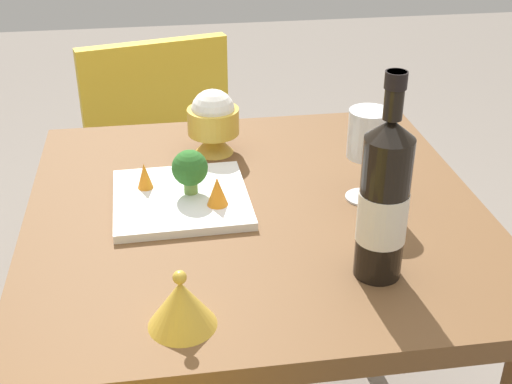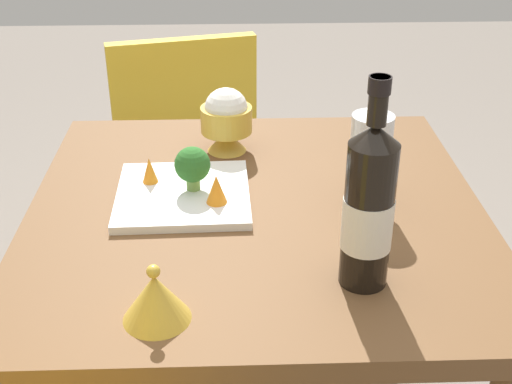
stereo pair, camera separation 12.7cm
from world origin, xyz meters
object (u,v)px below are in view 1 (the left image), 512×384
Objects in this scene: rice_bowl_lid at (181,303)px; carrot_garnish_left at (145,176)px; serving_plate at (181,199)px; carrot_garnish_right at (217,191)px; wine_bottle at (384,200)px; wine_glass at (369,137)px; rice_bowl at (213,120)px; broccoli_floret at (190,169)px; chair_by_wall at (153,143)px.

carrot_garnish_left is at bearing 96.87° from rice_bowl_lid.
carrot_garnish_right is at bearing -34.70° from serving_plate.
wine_bottle is 6.11× the size of carrot_garnish_right.
wine_glass is 0.49m from rice_bowl_lid.
serving_plate is 4.68× the size of carrot_garnish_right.
rice_bowl is 0.21m from broccoli_floret.
serving_plate is at bearing -98.90° from chair_by_wall.
broccoli_floret is (0.04, 0.36, 0.03)m from rice_bowl_lid.
wine_glass is 0.37m from serving_plate.
broccoli_floret is (0.02, 0.01, 0.06)m from serving_plate.
chair_by_wall is at bearing 98.83° from carrot_garnish_right.
wine_bottle is at bearing -45.71° from broccoli_floret.
rice_bowl_lid is at bearing -83.13° from carrot_garnish_left.
rice_bowl is 0.24m from serving_plate.
chair_by_wall is 3.32× the size of serving_plate.
carrot_garnish_left is 0.93× the size of carrot_garnish_right.
carrot_garnish_left is at bearing 159.41° from broccoli_floret.
chair_by_wall is 1.09m from rice_bowl_lid.
broccoli_floret reaches higher than rice_bowl_lid.
chair_by_wall is 9.91× the size of broccoli_floret.
chair_by_wall is at bearing 105.18° from rice_bowl.
carrot_garnish_right is at bearing -49.61° from broccoli_floret.
carrot_garnish_left is at bearing 169.30° from wine_glass.
serving_plate is (-0.34, 0.04, -0.12)m from wine_glass.
wine_glass is 0.37m from rice_bowl.
wine_glass is at bearing -43.71° from rice_bowl.
broccoli_floret is at bearing -107.18° from rice_bowl.
wine_glass is at bearing -6.19° from serving_plate.
carrot_garnish_right is (0.12, -0.76, 0.24)m from chair_by_wall.
rice_bowl_lid is 0.32m from carrot_garnish_right.
rice_bowl_lid is 0.39× the size of serving_plate.
wine_glass is at bearing 78.45° from wine_bottle.
rice_bowl_lid reaches higher than serving_plate.
broccoli_floret is at bearing 84.19° from rice_bowl_lid.
chair_by_wall is 4.75× the size of wine_glass.
chair_by_wall reaches higher than rice_bowl_lid.
carrot_garnish_right is (0.05, -0.05, -0.02)m from broccoli_floret.
wine_glass is 3.52× the size of carrot_garnish_left.
chair_by_wall is 0.71m from carrot_garnish_left.
rice_bowl is at bearing 72.82° from broccoli_floret.
broccoli_floret is (0.07, -0.70, 0.26)m from chair_by_wall.
rice_bowl_lid is at bearing -101.23° from chair_by_wall.
rice_bowl is 2.79× the size of carrot_garnish_left.
rice_bowl is (-0.26, 0.25, -0.05)m from wine_glass.
carrot_garnish_left is at bearing 138.89° from wine_bottle.
chair_by_wall reaches higher than broccoli_floret.
carrot_garnish_right is at bearing -33.18° from carrot_garnish_left.
wine_bottle is 1.87× the size of wine_glass.
wine_glass is (0.05, 0.24, -0.00)m from wine_bottle.
carrot_garnish_left is (-0.01, -0.67, 0.24)m from chair_by_wall.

